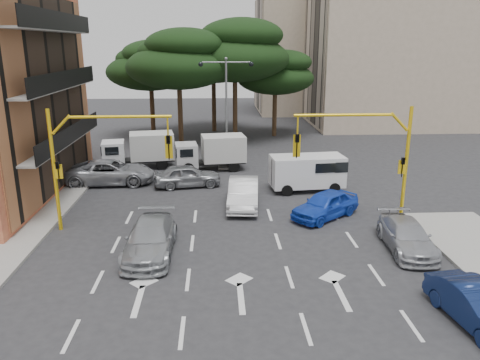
% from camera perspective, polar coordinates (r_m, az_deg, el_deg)
% --- Properties ---
extents(ground, '(120.00, 120.00, 0.00)m').
position_cam_1_polar(ground, '(21.96, -0.59, -7.58)').
color(ground, '#28282B').
rests_on(ground, ground).
extents(median_strip, '(1.40, 6.00, 0.15)m').
position_cam_1_polar(median_strip, '(37.13, -1.62, 2.56)').
color(median_strip, gray).
rests_on(median_strip, ground).
extents(apartment_beige_near, '(20.20, 12.15, 18.70)m').
position_cam_1_polar(apartment_beige_near, '(56.05, 19.56, 15.88)').
color(apartment_beige_near, tan).
rests_on(apartment_beige_near, ground).
extents(apartment_beige_far, '(16.20, 12.15, 16.70)m').
position_cam_1_polar(apartment_beige_far, '(65.53, 9.52, 15.61)').
color(apartment_beige_far, tan).
rests_on(apartment_beige_far, ground).
extents(pine_left_near, '(9.15, 9.15, 10.23)m').
position_cam_1_polar(pine_left_near, '(42.15, -7.45, 14.42)').
color(pine_left_near, '#382616').
rests_on(pine_left_near, ground).
extents(pine_center, '(9.98, 9.98, 11.16)m').
position_cam_1_polar(pine_center, '(44.06, -0.54, 15.53)').
color(pine_center, '#382616').
rests_on(pine_center, ground).
extents(pine_left_far, '(8.32, 8.32, 9.30)m').
position_cam_1_polar(pine_left_far, '(46.47, -10.84, 13.58)').
color(pine_left_far, '#382616').
rests_on(pine_left_far, ground).
extents(pine_right, '(7.49, 7.49, 8.37)m').
position_cam_1_polar(pine_right, '(46.47, 4.42, 12.96)').
color(pine_right, '#382616').
rests_on(pine_right, ground).
extents(pine_back, '(9.15, 9.15, 10.23)m').
position_cam_1_polar(pine_back, '(49.04, -3.21, 14.77)').
color(pine_back, '#382616').
rests_on(pine_back, ground).
extents(signal_mast_right, '(5.79, 0.37, 6.00)m').
position_cam_1_polar(signal_mast_right, '(23.86, 15.76, 3.58)').
color(signal_mast_right, yellow).
rests_on(signal_mast_right, ground).
extents(signal_mast_left, '(5.79, 0.37, 6.00)m').
position_cam_1_polar(signal_mast_left, '(23.39, -17.75, 3.16)').
color(signal_mast_left, yellow).
rests_on(signal_mast_left, ground).
extents(street_lamp_center, '(4.16, 0.36, 7.77)m').
position_cam_1_polar(street_lamp_center, '(36.24, -1.69, 10.81)').
color(street_lamp_center, slate).
rests_on(street_lamp_center, median_strip).
extents(car_white_hatch, '(2.04, 4.83, 1.55)m').
position_cam_1_polar(car_white_hatch, '(26.38, 0.42, -1.62)').
color(car_white_hatch, silver).
rests_on(car_white_hatch, ground).
extents(car_blue_compact, '(4.31, 3.94, 1.43)m').
position_cam_1_polar(car_blue_compact, '(25.13, 10.37, -2.97)').
color(car_blue_compact, '#173FBF').
rests_on(car_blue_compact, ground).
extents(car_silver_wagon, '(2.11, 5.03, 1.45)m').
position_cam_1_polar(car_silver_wagon, '(20.88, -10.90, -7.03)').
color(car_silver_wagon, '#9DA1A5').
rests_on(car_silver_wagon, ground).
extents(car_silver_cross_a, '(5.78, 2.83, 1.58)m').
position_cam_1_polar(car_silver_cross_a, '(31.81, -15.51, 0.94)').
color(car_silver_cross_a, '#9C9EA4').
rests_on(car_silver_cross_a, ground).
extents(car_silver_cross_b, '(4.49, 2.38, 1.46)m').
position_cam_1_polar(car_silver_cross_b, '(30.25, -6.44, 0.54)').
color(car_silver_cross_b, gray).
rests_on(car_silver_cross_b, ground).
extents(car_navy_parked, '(1.99, 4.23, 1.34)m').
position_cam_1_polar(car_navy_parked, '(17.54, 26.96, -13.57)').
color(car_navy_parked, '#0E1B46').
rests_on(car_navy_parked, ground).
extents(car_silver_parked, '(2.09, 4.56, 1.29)m').
position_cam_1_polar(car_silver_parked, '(22.23, 19.66, -6.47)').
color(car_silver_parked, '#A7A9AF').
rests_on(car_silver_parked, ground).
extents(van_white, '(4.68, 2.45, 2.25)m').
position_cam_1_polar(van_white, '(29.49, 8.16, 0.87)').
color(van_white, white).
rests_on(van_white, ground).
extents(box_truck_a, '(5.53, 3.03, 2.58)m').
position_cam_1_polar(box_truck_a, '(35.36, -12.19, 3.52)').
color(box_truck_a, white).
rests_on(box_truck_a, ground).
extents(box_truck_b, '(5.33, 2.80, 2.51)m').
position_cam_1_polar(box_truck_b, '(34.08, -3.56, 3.32)').
color(box_truck_b, silver).
rests_on(box_truck_b, ground).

